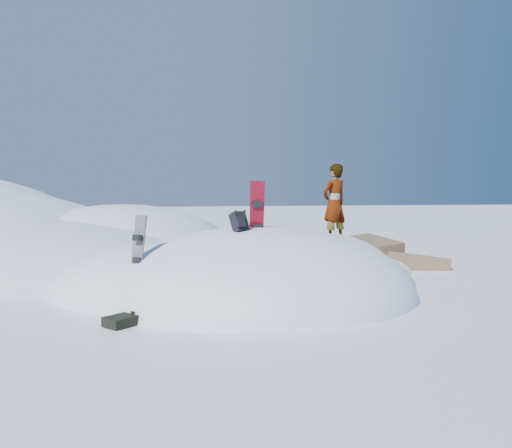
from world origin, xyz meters
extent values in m
plane|color=white|center=(0.00, 0.00, 0.00)|extent=(120.00, 120.00, 0.00)
ellipsoid|color=silver|center=(0.00, 0.00, 0.00)|extent=(7.00, 6.00, 3.00)
ellipsoid|color=silver|center=(-2.20, 0.60, 0.00)|extent=(4.40, 4.00, 2.20)
ellipsoid|color=silver|center=(1.80, 0.80, 0.00)|extent=(3.60, 3.20, 2.50)
ellipsoid|color=silver|center=(-6.00, 5.00, 0.00)|extent=(10.00, 9.00, 2.80)
ellipsoid|color=silver|center=(-3.50, 7.50, 0.00)|extent=(8.00, 8.00, 3.60)
ellipsoid|color=silver|center=(-5.50, 4.00, 0.00)|extent=(6.00, 5.00, 1.80)
cube|color=brown|center=(3.60, 3.40, 0.10)|extent=(2.82, 2.41, 1.62)
cube|color=brown|center=(5.20, 3.00, -0.10)|extent=(2.16, 1.80, 1.33)
cube|color=brown|center=(4.20, 4.60, 0.00)|extent=(2.08, 2.01, 1.10)
ellipsoid|color=silver|center=(3.20, 2.40, 0.00)|extent=(3.20, 2.40, 1.00)
cube|color=red|center=(-0.05, -0.07, 1.67)|extent=(0.32, 0.30, 1.66)
cube|color=black|center=(-0.05, -0.14, 2.00)|extent=(0.20, 0.14, 0.15)
cube|color=black|center=(-0.05, -0.14, 1.50)|extent=(0.20, 0.14, 0.15)
cube|color=black|center=(-2.53, -0.84, 1.09)|extent=(0.39, 0.39, 1.43)
cube|color=black|center=(-2.53, -0.90, 1.38)|extent=(0.21, 0.20, 0.13)
cube|color=black|center=(-2.53, -0.90, 0.95)|extent=(0.21, 0.20, 0.13)
cube|color=black|center=(-0.49, -0.49, 1.63)|extent=(0.44, 0.46, 0.46)
cube|color=black|center=(-0.49, -0.62, 1.65)|extent=(0.27, 0.26, 0.25)
cylinder|color=black|center=(-0.59, -0.60, 1.74)|extent=(0.03, 0.17, 0.31)
cylinder|color=black|center=(-0.40, -0.60, 1.74)|extent=(0.03, 0.17, 0.31)
cube|color=black|center=(-2.72, -2.06, 0.09)|extent=(0.71, 0.70, 0.16)
cube|color=black|center=(-2.45, -1.88, 0.16)|extent=(0.34, 0.26, 0.11)
imported|color=slate|center=(2.11, 1.10, 1.96)|extent=(0.84, 0.73, 1.95)
camera|label=1|loc=(-2.01, -10.63, 2.29)|focal=35.00mm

